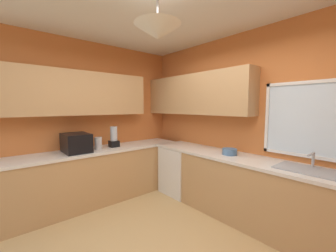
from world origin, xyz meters
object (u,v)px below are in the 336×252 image
Objects in this scene: microwave at (76,143)px; dishwasher at (181,170)px; sink_assembly at (308,170)px; kettle at (98,143)px; bowl at (230,152)px; blender_appliance at (114,138)px.

dishwasher is at bearing 67.95° from microwave.
kettle is at bearing -153.24° from sink_assembly.
kettle is 0.32× the size of sink_assembly.
dishwasher is 1.33× the size of sink_assembly.
microwave is 0.34m from kettle.
sink_assembly is (2.65, 1.67, -0.13)m from microwave.
sink_assembly reaches higher than bowl.
dishwasher is 2.05m from sink_assembly.
blender_appliance is at bearing -148.11° from bowl.
bowl is (1.63, 1.32, -0.06)m from kettle.
dishwasher is 1.35m from blender_appliance.
sink_assembly is at bearing 32.16° from microwave.
blender_appliance is (-1.65, -1.03, 0.12)m from bowl.
microwave reaches higher than dishwasher.
sink_assembly is (2.63, 1.33, -0.09)m from kettle.
dishwasher is at bearing -178.96° from sink_assembly.
dishwasher is 3.97× the size of bowl.
bowl is (-0.99, -0.01, 0.03)m from sink_assembly.
microwave is 2.37× the size of kettle.
kettle is at bearing 86.63° from microwave.
kettle is 0.30m from blender_appliance.
blender_appliance reaches higher than sink_assembly.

